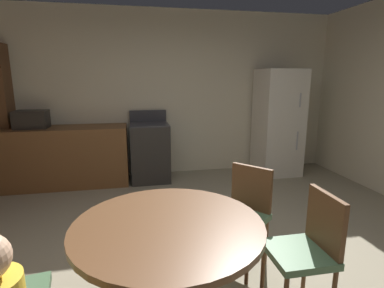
# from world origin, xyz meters

# --- Properties ---
(ground_plane) EXTENTS (14.00, 14.00, 0.00)m
(ground_plane) POSITION_xyz_m (0.00, 0.00, 0.00)
(ground_plane) COLOR gray
(wall_back) EXTENTS (6.08, 0.12, 2.70)m
(wall_back) POSITION_xyz_m (0.00, 2.98, 1.35)
(wall_back) COLOR beige
(wall_back) RESTS_ON ground
(kitchen_counter) EXTENTS (2.09, 0.60, 0.90)m
(kitchen_counter) POSITION_xyz_m (-1.70, 2.58, 0.45)
(kitchen_counter) COLOR brown
(kitchen_counter) RESTS_ON ground
(oven_range) EXTENTS (0.60, 0.60, 1.10)m
(oven_range) POSITION_xyz_m (-0.30, 2.58, 0.47)
(oven_range) COLOR #2D2B28
(oven_range) RESTS_ON ground
(refrigerator) EXTENTS (0.68, 0.68, 1.76)m
(refrigerator) POSITION_xyz_m (1.85, 2.53, 0.88)
(refrigerator) COLOR silver
(refrigerator) RESTS_ON ground
(microwave) EXTENTS (0.44, 0.32, 0.26)m
(microwave) POSITION_xyz_m (-1.99, 2.58, 1.03)
(microwave) COLOR black
(microwave) RESTS_ON kitchen_counter
(dining_table) EXTENTS (1.16, 1.16, 0.76)m
(dining_table) POSITION_xyz_m (-0.36, -0.45, 0.60)
(dining_table) COLOR brown
(dining_table) RESTS_ON ground
(chair_northeast) EXTENTS (0.56, 0.56, 0.87)m
(chair_northeast) POSITION_xyz_m (0.36, 0.16, 0.50)
(chair_northeast) COLOR brown
(chair_northeast) RESTS_ON ground
(chair_east) EXTENTS (0.40, 0.40, 0.87)m
(chair_east) POSITION_xyz_m (0.59, -0.45, 0.50)
(chair_east) COLOR brown
(chair_east) RESTS_ON ground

